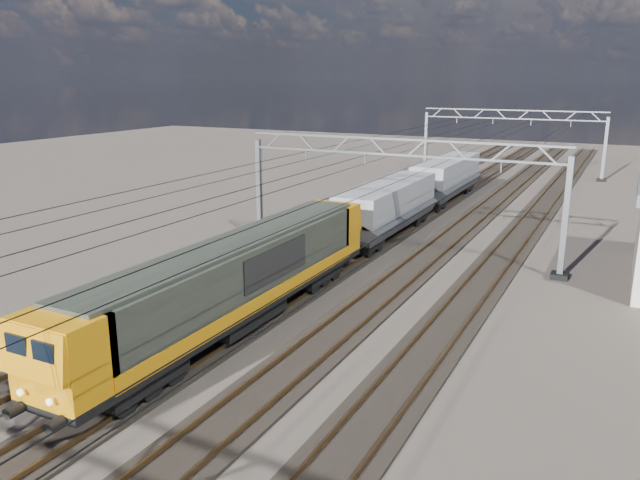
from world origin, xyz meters
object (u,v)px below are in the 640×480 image
at_px(catenary_gantry_far, 510,140).
at_px(locomotive, 237,278).
at_px(hopper_wagon_lead, 388,205).
at_px(catenary_gantry_mid, 395,193).
at_px(trackside_cabinet, 90,300).
at_px(hopper_wagon_mid, 446,176).

relative_size(catenary_gantry_far, locomotive, 0.94).
bearing_deg(hopper_wagon_lead, catenary_gantry_far, 86.41).
xyz_separation_m(catenary_gantry_mid, trackside_cabinet, (-8.76, -15.51, -3.11)).
xyz_separation_m(catenary_gantry_far, hopper_wagon_mid, (-2.00, -17.72, -1.67)).
distance_m(catenary_gantry_far, hopper_wagon_mid, 17.91).
height_order(locomotive, hopper_wagon_mid, locomotive).
xyz_separation_m(hopper_wagon_lead, trackside_cabinet, (-6.76, -19.59, -1.43)).
bearing_deg(hopper_wagon_mid, trackside_cabinet, -101.32).
distance_m(catenary_gantry_mid, trackside_cabinet, 18.08).
xyz_separation_m(catenary_gantry_mid, hopper_wagon_lead, (-2.00, 4.08, -1.67)).
height_order(catenary_gantry_mid, hopper_wagon_mid, catenary_gantry_mid).
height_order(catenary_gantry_far, locomotive, catenary_gantry_far).
distance_m(hopper_wagon_lead, hopper_wagon_mid, 14.20).
distance_m(catenary_gantry_far, locomotive, 49.68).
bearing_deg(catenary_gantry_mid, trackside_cabinet, -119.47).
bearing_deg(hopper_wagon_lead, catenary_gantry_mid, -63.89).
bearing_deg(catenary_gantry_far, hopper_wagon_lead, -93.59).
bearing_deg(catenary_gantry_mid, hopper_wagon_mid, 96.24).
height_order(hopper_wagon_mid, trackside_cabinet, hopper_wagon_mid).
relative_size(locomotive, hopper_wagon_lead, 1.62).
height_order(locomotive, hopper_wagon_lead, locomotive).
bearing_deg(hopper_wagon_mid, catenary_gantry_mid, -83.76).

